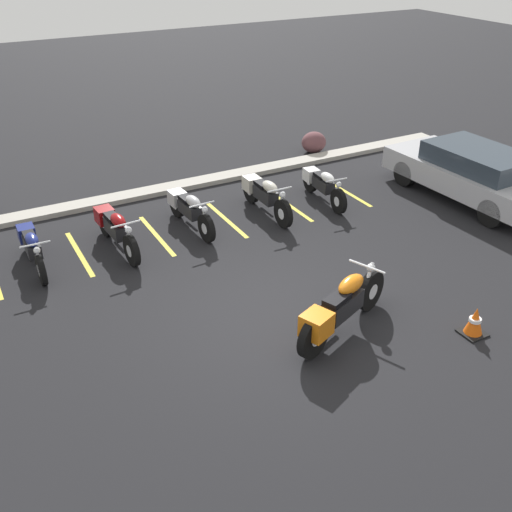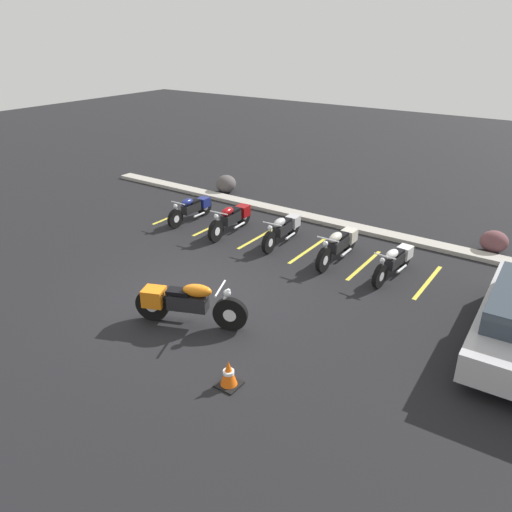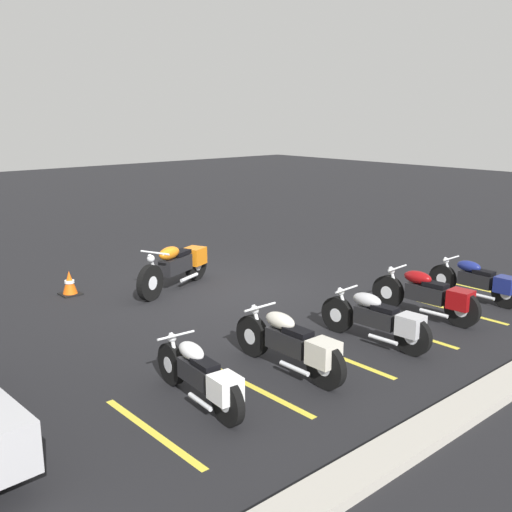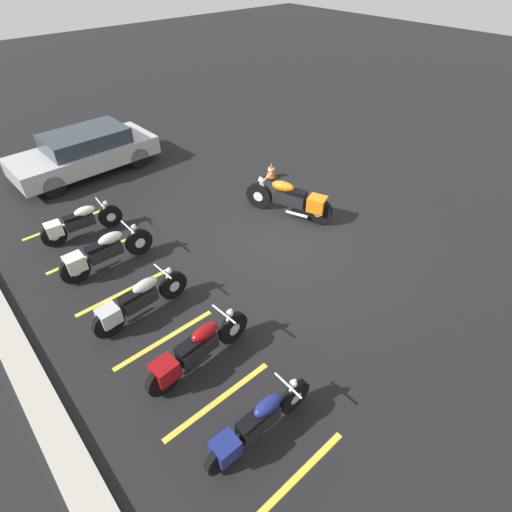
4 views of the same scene
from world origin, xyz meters
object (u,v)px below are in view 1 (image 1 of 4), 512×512
Objects in this scene: parked_bike_2 at (189,209)px; landscape_rock_0 at (314,142)px; motorcycle_orange_featured at (340,308)px; car_silver at (472,172)px; parked_bike_4 at (322,184)px; parked_bike_0 at (32,246)px; parked_bike_1 at (115,228)px; parked_bike_3 at (264,194)px; traffic_cone at (475,322)px.

landscape_rock_0 is at bearing 115.08° from parked_bike_2.
landscape_rock_0 is (4.54, 7.63, -0.21)m from motorcycle_orange_featured.
motorcycle_orange_featured is 6.77m from car_silver.
parked_bike_0 is at bearing -85.91° from parked_bike_4.
parked_bike_1 reaches higher than landscape_rock_0.
motorcycle_orange_featured reaches higher than parked_bike_3.
landscape_rock_0 is at bearing 73.51° from traffic_cone.
traffic_cone is at bearing -3.41° from parked_bike_4.
parked_bike_0 is 0.92× the size of parked_bike_3.
parked_bike_3 is 2.93× the size of landscape_rock_0.
motorcycle_orange_featured reaches higher than parked_bike_2.
parked_bike_0 is 6.77m from parked_bike_4.
traffic_cone is at bearing 132.94° from car_silver.
traffic_cone is (1.96, -1.07, -0.27)m from motorcycle_orange_featured.
parked_bike_1 is at bearing -87.49° from parked_bike_2.
parked_bike_4 reaches higher than traffic_cone.
parked_bike_2 is 1.04× the size of parked_bike_4.
parked_bike_2 is at bearing 113.34° from traffic_cone.
car_silver reaches higher than parked_bike_3.
parked_bike_1 is at bearing -85.46° from parked_bike_4.
parked_bike_2 is (1.72, 0.17, -0.02)m from parked_bike_1.
parked_bike_2 is 1.84m from parked_bike_3.
motorcycle_orange_featured is 1.07× the size of parked_bike_1.
parked_bike_3 is (1.24, 4.71, -0.06)m from motorcycle_orange_featured.
parked_bike_0 is (-3.96, 4.75, -0.09)m from motorcycle_orange_featured.
parked_bike_0 is 10.17m from car_silver.
parked_bike_4 is (1.57, -0.07, -0.04)m from parked_bike_3.
parked_bike_3 reaches higher than parked_bike_0.
parked_bike_1 is at bearing -156.71° from landscape_rock_0.
parked_bike_4 is at bearing 37.10° from motorcycle_orange_featured.
parked_bike_2 is 0.96× the size of parked_bike_3.
parked_bike_4 reaches higher than landscape_rock_0.
parked_bike_0 is 2.69× the size of landscape_rock_0.
landscape_rock_0 is 1.45× the size of traffic_cone.
parked_bike_2 reaches higher than traffic_cone.
parked_bike_0 is 3.37m from parked_bike_2.
parked_bike_4 is at bearing 87.71° from parked_bike_3.
parked_bike_2 is 5.84m from landscape_rock_0.
car_silver is at bearing 68.44° from parked_bike_4.
parked_bike_0 is 8.31m from traffic_cone.
parked_bike_1 is (-2.31, 4.68, -0.06)m from motorcycle_orange_featured.
car_silver is 8.57× the size of traffic_cone.
landscape_rock_0 is (3.30, 2.92, -0.15)m from parked_bike_3.
parked_bike_3 is at bearing -138.54° from landscape_rock_0.
parked_bike_2 is at bearing -151.62° from landscape_rock_0.
parked_bike_0 is 0.46× the size of car_silver.
parked_bike_2 is at bearing -88.62° from parked_bike_4.
traffic_cone is (0.73, -5.78, -0.22)m from parked_bike_3.
parked_bike_3 reaches higher than parked_bike_1.
landscape_rock_0 is (5.13, 2.77, -0.13)m from parked_bike_2.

